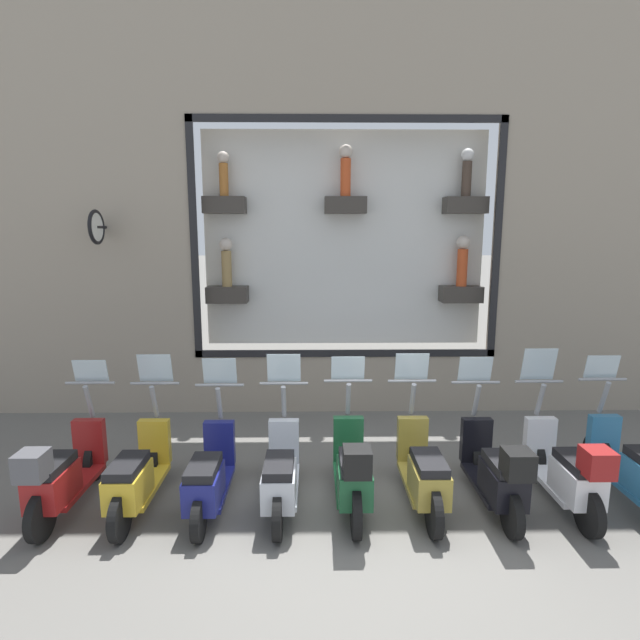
{
  "coord_description": "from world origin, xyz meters",
  "views": [
    {
      "loc": [
        -4.93,
        0.55,
        3.13
      ],
      "look_at": [
        1.75,
        0.46,
        1.93
      ],
      "focal_mm": 28.0,
      "sensor_mm": 36.0,
      "label": 1
    }
  ],
  "objects_px": {
    "scooter_white_1": "(567,470)",
    "scooter_red_8": "(62,474)",
    "scooter_olive_3": "(423,472)",
    "scooter_teal_0": "(638,469)",
    "scooter_green_4": "(353,471)",
    "scooter_silver_5": "(281,474)",
    "scooter_black_2": "(496,472)",
    "scooter_yellow_7": "(138,475)",
    "scooter_navy_6": "(209,476)"
  },
  "relations": [
    {
      "from": "scooter_olive_3",
      "to": "scooter_navy_6",
      "type": "relative_size",
      "value": 1.01
    },
    {
      "from": "scooter_olive_3",
      "to": "scooter_silver_5",
      "type": "bearing_deg",
      "value": 90.14
    },
    {
      "from": "scooter_teal_0",
      "to": "scooter_black_2",
      "type": "bearing_deg",
      "value": 90.38
    },
    {
      "from": "scooter_yellow_7",
      "to": "scooter_black_2",
      "type": "bearing_deg",
      "value": -90.92
    },
    {
      "from": "scooter_white_1",
      "to": "scooter_silver_5",
      "type": "bearing_deg",
      "value": 88.97
    },
    {
      "from": "scooter_green_4",
      "to": "scooter_teal_0",
      "type": "bearing_deg",
      "value": -89.97
    },
    {
      "from": "scooter_green_4",
      "to": "scooter_red_8",
      "type": "relative_size",
      "value": 1.0
    },
    {
      "from": "scooter_navy_6",
      "to": "scooter_olive_3",
      "type": "bearing_deg",
      "value": -89.81
    },
    {
      "from": "scooter_silver_5",
      "to": "scooter_navy_6",
      "type": "distance_m",
      "value": 0.81
    },
    {
      "from": "scooter_white_1",
      "to": "scooter_black_2",
      "type": "bearing_deg",
      "value": 90.38
    },
    {
      "from": "scooter_white_1",
      "to": "scooter_silver_5",
      "type": "height_order",
      "value": "scooter_white_1"
    },
    {
      "from": "scooter_green_4",
      "to": "scooter_silver_5",
      "type": "height_order",
      "value": "scooter_silver_5"
    },
    {
      "from": "scooter_green_4",
      "to": "scooter_navy_6",
      "type": "xyz_separation_m",
      "value": [
        0.05,
        1.61,
        -0.07
      ]
    },
    {
      "from": "scooter_red_8",
      "to": "scooter_white_1",
      "type": "bearing_deg",
      "value": -89.98
    },
    {
      "from": "scooter_silver_5",
      "to": "scooter_red_8",
      "type": "distance_m",
      "value": 2.42
    },
    {
      "from": "scooter_olive_3",
      "to": "scooter_green_4",
      "type": "height_order",
      "value": "scooter_olive_3"
    },
    {
      "from": "scooter_navy_6",
      "to": "scooter_red_8",
      "type": "xyz_separation_m",
      "value": [
        -0.06,
        1.61,
        0.06
      ]
    },
    {
      "from": "scooter_white_1",
      "to": "scooter_olive_3",
      "type": "bearing_deg",
      "value": 87.8
    },
    {
      "from": "scooter_silver_5",
      "to": "scooter_navy_6",
      "type": "height_order",
      "value": "scooter_silver_5"
    },
    {
      "from": "scooter_olive_3",
      "to": "scooter_red_8",
      "type": "bearing_deg",
      "value": 90.91
    },
    {
      "from": "scooter_green_4",
      "to": "scooter_yellow_7",
      "type": "relative_size",
      "value": 1.01
    },
    {
      "from": "scooter_red_8",
      "to": "scooter_silver_5",
      "type": "bearing_deg",
      "value": -88.58
    },
    {
      "from": "scooter_yellow_7",
      "to": "scooter_red_8",
      "type": "xyz_separation_m",
      "value": [
        -0.06,
        0.81,
        0.04
      ]
    },
    {
      "from": "scooter_green_4",
      "to": "scooter_navy_6",
      "type": "relative_size",
      "value": 1.01
    },
    {
      "from": "scooter_teal_0",
      "to": "scooter_olive_3",
      "type": "xyz_separation_m",
      "value": [
        0.06,
        2.42,
        -0.05
      ]
    },
    {
      "from": "scooter_black_2",
      "to": "scooter_green_4",
      "type": "height_order",
      "value": "scooter_green_4"
    },
    {
      "from": "scooter_green_4",
      "to": "scooter_red_8",
      "type": "xyz_separation_m",
      "value": [
        -0.01,
        3.22,
        -0.01
      ]
    },
    {
      "from": "scooter_green_4",
      "to": "scooter_yellow_7",
      "type": "bearing_deg",
      "value": 88.68
    },
    {
      "from": "scooter_white_1",
      "to": "scooter_red_8",
      "type": "height_order",
      "value": "scooter_white_1"
    },
    {
      "from": "scooter_white_1",
      "to": "scooter_olive_3",
      "type": "height_order",
      "value": "scooter_white_1"
    },
    {
      "from": "scooter_white_1",
      "to": "scooter_green_4",
      "type": "relative_size",
      "value": 1.0
    },
    {
      "from": "scooter_black_2",
      "to": "scooter_green_4",
      "type": "relative_size",
      "value": 0.99
    },
    {
      "from": "scooter_teal_0",
      "to": "scooter_silver_5",
      "type": "relative_size",
      "value": 1.01
    },
    {
      "from": "scooter_white_1",
      "to": "scooter_red_8",
      "type": "distance_m",
      "value": 5.64
    },
    {
      "from": "scooter_white_1",
      "to": "scooter_red_8",
      "type": "xyz_separation_m",
      "value": [
        -0.0,
        5.64,
        -0.0
      ]
    },
    {
      "from": "scooter_green_4",
      "to": "scooter_red_8",
      "type": "bearing_deg",
      "value": 90.09
    },
    {
      "from": "scooter_teal_0",
      "to": "scooter_olive_3",
      "type": "relative_size",
      "value": 1.0
    },
    {
      "from": "scooter_teal_0",
      "to": "scooter_silver_5",
      "type": "bearing_deg",
      "value": 89.25
    },
    {
      "from": "scooter_black_2",
      "to": "scooter_green_4",
      "type": "distance_m",
      "value": 1.61
    },
    {
      "from": "scooter_teal_0",
      "to": "scooter_red_8",
      "type": "bearing_deg",
      "value": 90.06
    },
    {
      "from": "scooter_olive_3",
      "to": "scooter_red_8",
      "type": "height_order",
      "value": "scooter_olive_3"
    },
    {
      "from": "scooter_red_8",
      "to": "scooter_green_4",
      "type": "bearing_deg",
      "value": -89.91
    },
    {
      "from": "scooter_white_1",
      "to": "scooter_green_4",
      "type": "xyz_separation_m",
      "value": [
        0.0,
        2.42,
        0.01
      ]
    },
    {
      "from": "scooter_teal_0",
      "to": "scooter_olive_3",
      "type": "bearing_deg",
      "value": 88.66
    },
    {
      "from": "scooter_white_1",
      "to": "scooter_teal_0",
      "type": "bearing_deg",
      "value": -89.62
    },
    {
      "from": "scooter_black_2",
      "to": "scooter_olive_3",
      "type": "bearing_deg",
      "value": 85.22
    },
    {
      "from": "scooter_white_1",
      "to": "scooter_olive_3",
      "type": "xyz_separation_m",
      "value": [
        0.06,
        1.61,
        -0.03
      ]
    },
    {
      "from": "scooter_teal_0",
      "to": "scooter_black_2",
      "type": "relative_size",
      "value": 1.01
    },
    {
      "from": "scooter_black_2",
      "to": "scooter_yellow_7",
      "type": "xyz_separation_m",
      "value": [
        0.06,
        4.03,
        -0.04
      ]
    },
    {
      "from": "scooter_yellow_7",
      "to": "scooter_silver_5",
      "type": "bearing_deg",
      "value": -90.04
    }
  ]
}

